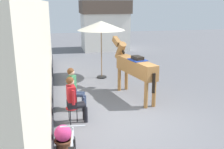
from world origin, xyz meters
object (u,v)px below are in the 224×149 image
object	(u,v)px
flower_planter_near	(63,137)
seated_visitor_near	(74,97)
seated_visitor_far	(74,87)
cafe_parasol	(101,26)
saddled_horse_center	(134,66)

from	to	relation	value
flower_planter_near	seated_visitor_near	bearing A→B (deg)	75.26
seated_visitor_far	flower_planter_near	world-z (taller)	seated_visitor_far
seated_visitor_far	cafe_parasol	distance (m)	4.07
cafe_parasol	flower_planter_near	bearing A→B (deg)	-108.79
flower_planter_near	cafe_parasol	xyz separation A→B (m)	(1.97, 5.80, 2.03)
saddled_horse_center	cafe_parasol	size ratio (longest dim) A/B	1.15
flower_planter_near	cafe_parasol	bearing A→B (deg)	71.21
seated_visitor_near	seated_visitor_far	size ratio (longest dim) A/B	1.00
seated_visitor_near	seated_visitor_far	xyz separation A→B (m)	(0.08, 0.96, 0.00)
seated_visitor_near	cafe_parasol	xyz separation A→B (m)	(1.60, 4.39, 1.59)
seated_visitor_far	flower_planter_near	bearing A→B (deg)	-100.82
saddled_horse_center	seated_visitor_far	bearing A→B (deg)	-162.00
seated_visitor_far	flower_planter_near	size ratio (longest dim) A/B	2.17
flower_planter_near	cafe_parasol	distance (m)	6.45
seated_visitor_far	cafe_parasol	bearing A→B (deg)	66.10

